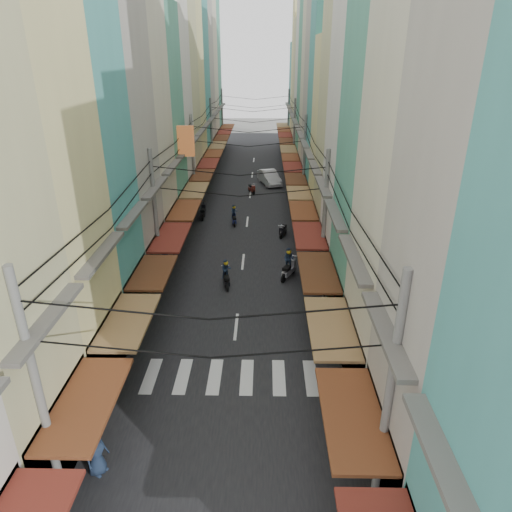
# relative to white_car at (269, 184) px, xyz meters

# --- Properties ---
(ground) EXTENTS (160.00, 160.00, 0.00)m
(ground) POSITION_rel_white_car_xyz_m (-1.95, -26.08, 0.00)
(ground) COLOR slate
(ground) RESTS_ON ground
(road) EXTENTS (10.00, 80.00, 0.02)m
(road) POSITION_rel_white_car_xyz_m (-1.95, -6.08, 0.01)
(road) COLOR black
(road) RESTS_ON ground
(sidewalk_left) EXTENTS (3.00, 80.00, 0.06)m
(sidewalk_left) POSITION_rel_white_car_xyz_m (-8.45, -6.08, 0.03)
(sidewalk_left) COLOR gray
(sidewalk_left) RESTS_ON ground
(sidewalk_right) EXTENTS (3.00, 80.00, 0.06)m
(sidewalk_right) POSITION_rel_white_car_xyz_m (4.55, -6.08, 0.03)
(sidewalk_right) COLOR gray
(sidewalk_right) RESTS_ON ground
(crosswalk) EXTENTS (7.55, 2.40, 0.01)m
(crosswalk) POSITION_rel_white_car_xyz_m (-1.95, -32.08, 0.03)
(crosswalk) COLOR silver
(crosswalk) RESTS_ON ground
(building_row_left) EXTENTS (7.80, 67.67, 23.70)m
(building_row_left) POSITION_rel_white_car_xyz_m (-9.87, -9.52, 9.78)
(building_row_left) COLOR silver
(building_row_left) RESTS_ON ground
(building_row_right) EXTENTS (7.80, 68.98, 22.59)m
(building_row_right) POSITION_rel_white_car_xyz_m (5.96, -9.64, 9.41)
(building_row_right) COLOR teal
(building_row_right) RESTS_ON ground
(utility_poles) EXTENTS (10.20, 66.13, 8.20)m
(utility_poles) POSITION_rel_white_car_xyz_m (-1.95, -11.07, 6.59)
(utility_poles) COLOR slate
(utility_poles) RESTS_ON ground
(white_car) EXTENTS (5.54, 3.41, 1.83)m
(white_car) POSITION_rel_white_car_xyz_m (0.00, 0.00, 0.00)
(white_car) COLOR silver
(white_car) RESTS_ON ground
(bicycle) EXTENTS (1.55, 0.70, 1.03)m
(bicycle) POSITION_rel_white_car_xyz_m (4.25, -24.91, 0.00)
(bicycle) COLOR black
(bicycle) RESTS_ON ground
(moving_scooters) EXTENTS (7.23, 21.80, 1.99)m
(moving_scooters) POSITION_rel_white_car_xyz_m (-1.69, -16.79, 0.54)
(moving_scooters) COLOR black
(moving_scooters) RESTS_ON ground
(parked_scooters) EXTENTS (13.13, 14.24, 1.00)m
(parked_scooters) POSITION_rel_white_car_xyz_m (2.02, -30.38, 0.49)
(parked_scooters) COLOR black
(parked_scooters) RESTS_ON ground
(pedestrians) EXTENTS (12.29, 26.84, 2.21)m
(pedestrians) POSITION_rel_white_car_xyz_m (-5.90, -26.21, 1.04)
(pedestrians) COLOR black
(pedestrians) RESTS_ON ground
(market_umbrella) EXTENTS (2.14, 2.14, 2.26)m
(market_umbrella) POSITION_rel_white_car_xyz_m (3.98, -28.12, 1.99)
(market_umbrella) COLOR #B2B2B7
(market_umbrella) RESTS_ON ground
(traffic_sign) EXTENTS (0.10, 0.58, 2.65)m
(traffic_sign) POSITION_rel_white_car_xyz_m (2.83, -25.22, 1.91)
(traffic_sign) COLOR slate
(traffic_sign) RESTS_ON ground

